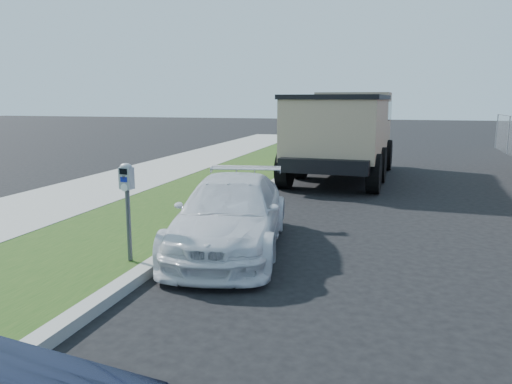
# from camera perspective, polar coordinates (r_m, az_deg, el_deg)

# --- Properties ---
(ground) EXTENTS (120.00, 120.00, 0.00)m
(ground) POSITION_cam_1_polar(r_m,az_deg,el_deg) (7.58, 8.29, -9.33)
(ground) COLOR black
(ground) RESTS_ON ground
(streetside) EXTENTS (6.12, 50.00, 0.15)m
(streetside) POSITION_cam_1_polar(r_m,az_deg,el_deg) (11.40, -19.17, -2.69)
(streetside) COLOR gray
(streetside) RESTS_ON ground
(parking_meter) EXTENTS (0.22, 0.16, 1.50)m
(parking_meter) POSITION_cam_1_polar(r_m,az_deg,el_deg) (7.67, -14.52, 0.15)
(parking_meter) COLOR #3F4247
(parking_meter) RESTS_ON ground
(white_wagon) EXTENTS (2.40, 4.49, 1.24)m
(white_wagon) POSITION_cam_1_polar(r_m,az_deg,el_deg) (8.62, -2.76, -2.51)
(white_wagon) COLOR silver
(white_wagon) RESTS_ON ground
(dump_truck) EXTENTS (3.17, 7.31, 2.81)m
(dump_truck) POSITION_cam_1_polar(r_m,az_deg,el_deg) (17.00, 10.08, 7.08)
(dump_truck) COLOR black
(dump_truck) RESTS_ON ground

